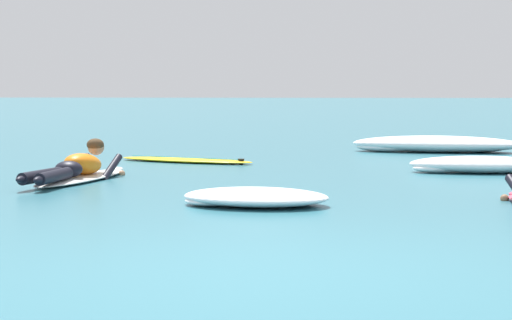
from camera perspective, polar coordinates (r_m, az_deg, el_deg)
name	(u,v)px	position (r m, az deg, el deg)	size (l,w,h in m)	color
ground_plane	(295,156)	(16.53, 2.20, 0.21)	(120.00, 120.00, 0.00)	#2D6B7A
surfer_far	(78,170)	(12.55, -9.91, -0.55)	(0.94, 2.71, 0.54)	white
drifting_surfboard	(187,160)	(15.31, -3.87, 0.00)	(2.24, 1.34, 0.16)	yellow
whitewater_front	(256,197)	(9.95, 0.01, -2.10)	(1.60, 1.23, 0.17)	white
whitewater_mid_left	(437,144)	(17.77, 10.07, 0.86)	(3.00, 1.43, 0.28)	white
whitewater_mid_right	(481,165)	(13.86, 12.46, -0.27)	(1.93, 0.85, 0.22)	white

